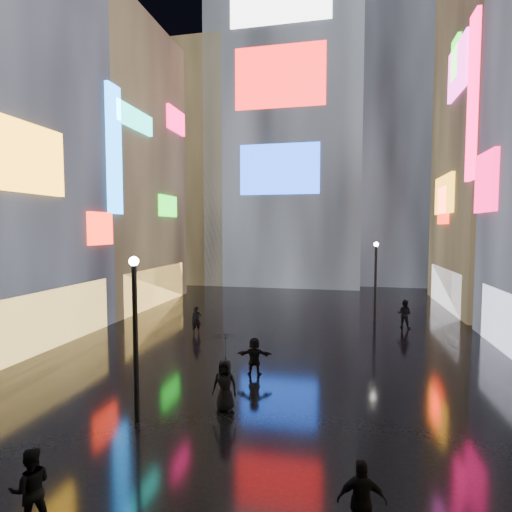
% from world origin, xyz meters
% --- Properties ---
extents(ground, '(140.00, 140.00, 0.00)m').
position_xyz_m(ground, '(0.00, 20.00, 0.00)').
color(ground, black).
rests_on(ground, ground).
extents(building_left_far, '(10.28, 12.00, 22.00)m').
position_xyz_m(building_left_far, '(-15.98, 26.00, 10.98)').
color(building_left_far, black).
rests_on(building_left_far, ground).
extents(tower_main, '(16.00, 14.20, 42.00)m').
position_xyz_m(tower_main, '(-3.00, 43.97, 21.01)').
color(tower_main, black).
rests_on(tower_main, ground).
extents(tower_flank_right, '(12.00, 12.00, 34.00)m').
position_xyz_m(tower_flank_right, '(9.00, 46.00, 17.00)').
color(tower_flank_right, black).
rests_on(tower_flank_right, ground).
extents(tower_flank_left, '(10.00, 10.00, 26.00)m').
position_xyz_m(tower_flank_left, '(-14.00, 42.00, 13.00)').
color(tower_flank_left, black).
rests_on(tower_flank_left, ground).
extents(lamp_near, '(0.30, 0.30, 5.20)m').
position_xyz_m(lamp_near, '(-3.00, 8.16, 2.94)').
color(lamp_near, black).
rests_on(lamp_near, ground).
extents(lamp_far, '(0.30, 0.30, 5.20)m').
position_xyz_m(lamp_far, '(5.39, 23.82, 2.94)').
color(lamp_far, black).
rests_on(lamp_far, ground).
extents(pedestrian_1, '(1.01, 0.98, 1.64)m').
position_xyz_m(pedestrian_1, '(-2.85, 3.63, 0.82)').
color(pedestrian_1, black).
rests_on(pedestrian_1, ground).
extents(pedestrian_3, '(0.98, 0.49, 1.62)m').
position_xyz_m(pedestrian_3, '(3.68, 4.66, 0.81)').
color(pedestrian_3, black).
rests_on(pedestrian_3, ground).
extents(pedestrian_4, '(0.85, 0.56, 1.71)m').
position_xyz_m(pedestrian_4, '(-0.52, 9.49, 0.85)').
color(pedestrian_4, black).
rests_on(pedestrian_4, ground).
extents(pedestrian_5, '(1.50, 0.62, 1.57)m').
position_xyz_m(pedestrian_5, '(-0.25, 12.83, 0.78)').
color(pedestrian_5, black).
rests_on(pedestrian_5, ground).
extents(pedestrian_6, '(0.68, 0.62, 1.56)m').
position_xyz_m(pedestrian_6, '(-4.95, 18.58, 0.78)').
color(pedestrian_6, black).
rests_on(pedestrian_6, ground).
extents(pedestrian_7, '(1.03, 0.94, 1.72)m').
position_xyz_m(pedestrian_7, '(7.01, 22.44, 0.86)').
color(pedestrian_7, black).
rests_on(pedestrian_7, ground).
extents(umbrella_2, '(1.22, 1.21, 0.92)m').
position_xyz_m(umbrella_2, '(-0.52, 9.49, 2.17)').
color(umbrella_2, black).
rests_on(umbrella_2, pedestrian_4).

